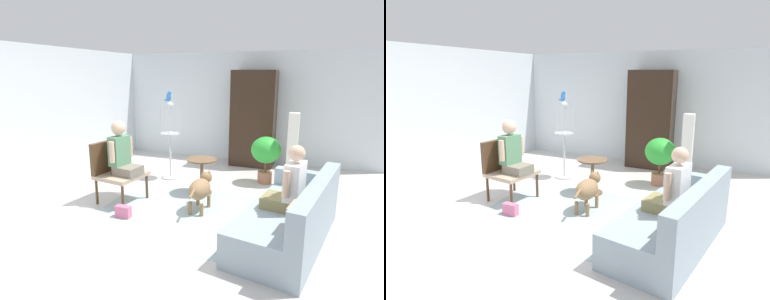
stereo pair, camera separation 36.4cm
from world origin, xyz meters
TOP-DOWN VIEW (x-y plane):
  - ground_plane at (0.00, 0.00)m, footprint 8.16×8.16m
  - back_wall at (0.00, 3.46)m, footprint 6.32×0.12m
  - left_wall at (-2.92, 0.30)m, footprint 0.12×7.40m
  - area_rug at (0.03, 0.01)m, footprint 2.64×2.09m
  - couch at (1.52, -0.24)m, footprint 1.22×2.15m
  - armchair at (-1.28, 0.12)m, footprint 0.73×0.78m
  - person_on_couch at (1.47, -0.26)m, footprint 0.51×0.52m
  - person_on_armchair at (-1.12, 0.10)m, footprint 0.48×0.50m
  - round_end_table at (-0.07, 0.92)m, footprint 0.52×0.52m
  - dog at (0.16, 0.23)m, footprint 0.31×0.83m
  - bird_cage_stand at (-0.94, 1.50)m, footprint 0.37×0.37m
  - parrot at (-0.95, 1.50)m, footprint 0.17×0.10m
  - potted_plant at (0.86, 1.88)m, footprint 0.55×0.55m
  - column_lamp at (1.32, 1.87)m, footprint 0.20×0.20m
  - armoire_cabinet at (0.38, 3.05)m, footprint 0.94×0.56m
  - handbag at (-0.79, -0.43)m, footprint 0.22×0.10m

SIDE VIEW (x-z plane):
  - ground_plane at x=0.00m, z-range 0.00..0.00m
  - area_rug at x=0.03m, z-range 0.00..0.01m
  - handbag at x=-0.79m, z-range 0.00..0.18m
  - couch at x=1.52m, z-range -0.12..0.70m
  - dog at x=0.16m, z-range 0.07..0.63m
  - round_end_table at x=-0.07m, z-range 0.07..0.68m
  - armchair at x=-1.28m, z-range 0.08..1.05m
  - potted_plant at x=0.86m, z-range 0.15..1.03m
  - column_lamp at x=1.32m, z-range -0.01..1.35m
  - person_on_couch at x=1.47m, z-range 0.33..1.13m
  - bird_cage_stand at x=-0.94m, z-range -0.02..1.49m
  - person_on_armchair at x=-1.12m, z-range 0.40..1.24m
  - armoire_cabinet at x=0.38m, z-range 0.00..2.11m
  - back_wall at x=0.00m, z-range 0.00..2.52m
  - left_wall at x=-2.92m, z-range 0.00..2.52m
  - parrot at x=-0.95m, z-range 1.51..1.71m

